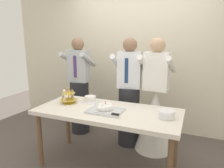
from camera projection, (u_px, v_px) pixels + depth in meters
ground_plane at (108, 165)px, 2.77m from camera, size 8.00×8.00×0.00m
rear_wall at (139, 49)px, 3.74m from camera, size 5.20×0.10×2.90m
dessert_table at (108, 115)px, 2.62m from camera, size 1.80×0.80×0.78m
cupcake_stand at (69, 97)px, 2.87m from camera, size 0.23×0.23×0.21m
main_cake_tray at (105, 108)px, 2.54m from camera, size 0.44×0.31×0.13m
plate_stack at (166, 114)px, 2.34m from camera, size 0.19×0.19×0.09m
round_cake at (90, 99)px, 2.92m from camera, size 0.24×0.24×0.08m
person_groom at (129, 99)px, 3.19m from camera, size 0.51×0.54×1.66m
person_bride at (155, 112)px, 3.07m from camera, size 0.56×0.56×1.66m
person_guest at (79, 91)px, 3.62m from camera, size 0.48×0.50×1.66m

